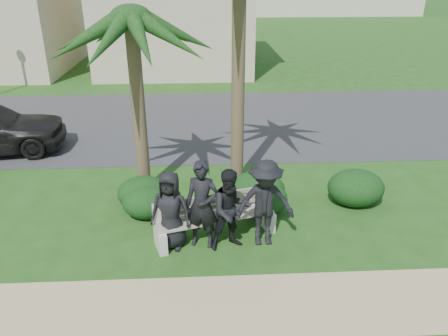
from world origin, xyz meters
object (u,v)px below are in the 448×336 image
(park_bench, at_px, (216,220))
(man_b, at_px, (202,205))
(man_a, at_px, (171,210))
(man_c, at_px, (231,210))
(man_d, at_px, (265,203))
(palm_left, at_px, (131,19))

(park_bench, xyz_separation_m, man_b, (-0.27, -0.26, 0.52))
(man_a, xyz_separation_m, man_b, (0.62, 0.01, 0.10))
(park_bench, bearing_deg, man_b, -152.37)
(man_c, bearing_deg, man_b, 153.78)
(man_d, distance_m, palm_left, 4.85)
(park_bench, relative_size, man_a, 1.62)
(palm_left, bearing_deg, man_a, -71.37)
(man_a, distance_m, man_c, 1.19)
(man_a, bearing_deg, man_d, 13.36)
(man_c, bearing_deg, palm_left, 113.33)
(park_bench, xyz_separation_m, man_a, (-0.89, -0.28, 0.42))
(man_a, bearing_deg, palm_left, 121.90)
(man_a, relative_size, palm_left, 0.32)
(man_d, bearing_deg, man_b, 176.09)
(man_c, height_order, palm_left, palm_left)
(park_bench, relative_size, man_b, 1.45)
(man_a, distance_m, man_d, 1.87)
(man_b, xyz_separation_m, man_c, (0.56, -0.11, -0.07))
(man_a, bearing_deg, man_b, 14.60)
(park_bench, height_order, man_a, man_a)
(man_a, height_order, man_d, man_d)
(man_b, relative_size, man_c, 1.08)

